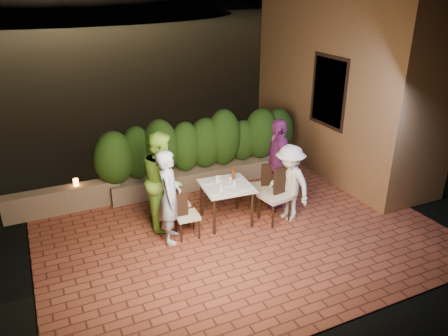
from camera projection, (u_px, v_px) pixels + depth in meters
ground at (244, 236)px, 7.81m from camera, size 400.00×400.00×0.00m
terrace_floor at (232, 226)px, 8.25m from camera, size 7.00×6.00×0.15m
building_wall at (346, 62)px, 9.89m from camera, size 1.60×5.00×5.00m
window_pane at (330, 92)px, 9.37m from camera, size 0.08×1.00×1.40m
window_frame at (329, 92)px, 9.36m from camera, size 0.06×1.15×1.55m
planter at (204, 175)px, 9.72m from camera, size 4.20×0.55×0.40m
hedge at (204, 144)px, 9.42m from camera, size 4.00×0.70×1.10m
parapet at (63, 200)px, 8.53m from camera, size 2.20×0.30×0.50m
hill at (55, 46)px, 60.09m from camera, size 52.00×40.00×22.00m
dining_table at (226, 203)px, 8.13m from camera, size 0.95×0.95×0.75m
plate_nw at (215, 193)px, 7.68m from camera, size 0.21×0.21×0.01m
plate_sw at (207, 182)px, 8.09m from camera, size 0.22×0.22×0.01m
plate_ne at (245, 188)px, 7.84m from camera, size 0.21×0.21×0.01m
plate_se at (235, 177)px, 8.28m from camera, size 0.21×0.21×0.01m
plate_centre at (227, 184)px, 8.00m from camera, size 0.21×0.21×0.01m
plate_front at (234, 191)px, 7.74m from camera, size 0.22×0.22×0.01m
glass_nw at (221, 186)px, 7.80m from camera, size 0.06×0.06×0.11m
glass_sw at (217, 179)px, 8.09m from camera, size 0.07×0.07×0.12m
glass_ne at (234, 183)px, 7.93m from camera, size 0.06×0.06×0.11m
glass_se at (231, 179)px, 8.10m from camera, size 0.06×0.06×0.10m
beer_bottle at (233, 174)px, 8.04m from camera, size 0.06×0.06×0.33m
bowl at (219, 178)px, 8.20m from camera, size 0.18×0.18×0.04m
chair_left_front at (187, 215)px, 7.62m from camera, size 0.43×0.43×0.86m
chair_left_back at (177, 201)px, 8.07m from camera, size 0.43×0.43×0.86m
chair_right_front at (275, 195)px, 8.09m from camera, size 0.56×0.56×1.06m
chair_right_back at (262, 186)px, 8.61m from camera, size 0.52×0.52×0.93m
diner_blue at (169, 197)px, 7.36m from camera, size 0.59×0.71×1.67m
diner_green at (162, 180)px, 7.83m from camera, size 0.88×1.02×1.81m
diner_white at (289, 183)px, 8.08m from camera, size 0.73×1.05×1.48m
diner_purple at (278, 163)px, 8.54m from camera, size 0.69×1.14×1.81m
parapet_lamp at (76, 182)px, 8.51m from camera, size 0.10×0.10×0.14m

